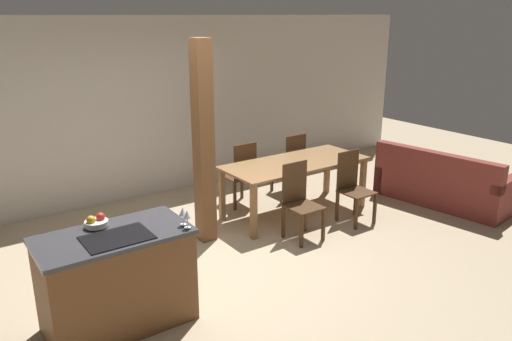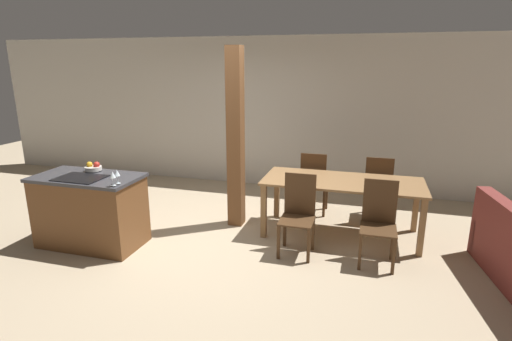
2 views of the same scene
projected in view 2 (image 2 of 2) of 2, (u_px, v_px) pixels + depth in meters
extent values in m
plane|color=tan|center=(207.00, 241.00, 5.18)|extent=(16.00, 16.00, 0.00)
cube|color=beige|center=(262.00, 113.00, 7.30)|extent=(11.20, 0.08, 2.70)
cube|color=brown|center=(91.00, 212.00, 5.01)|extent=(1.27, 0.66, 0.86)
cube|color=#38383D|center=(87.00, 177.00, 4.89)|extent=(1.31, 0.70, 0.04)
cube|color=black|center=(80.00, 178.00, 4.78)|extent=(0.56, 0.40, 0.01)
cylinder|color=silver|center=(93.00, 168.00, 5.10)|extent=(0.21, 0.21, 0.05)
sphere|color=red|center=(97.00, 165.00, 5.08)|extent=(0.08, 0.08, 0.08)
sphere|color=gold|center=(89.00, 165.00, 5.09)|extent=(0.08, 0.08, 0.08)
cylinder|color=silver|center=(114.00, 185.00, 4.47)|extent=(0.06, 0.06, 0.00)
cylinder|color=silver|center=(113.00, 182.00, 4.46)|extent=(0.01, 0.01, 0.09)
cone|color=silver|center=(113.00, 175.00, 4.44)|extent=(0.07, 0.07, 0.07)
cylinder|color=silver|center=(118.00, 183.00, 4.55)|extent=(0.06, 0.06, 0.00)
cylinder|color=silver|center=(118.00, 180.00, 4.54)|extent=(0.01, 0.01, 0.09)
cone|color=silver|center=(117.00, 173.00, 4.52)|extent=(0.07, 0.07, 0.07)
cube|color=olive|center=(343.00, 181.00, 5.22)|extent=(2.07, 0.89, 0.03)
cube|color=olive|center=(264.00, 211.00, 5.23)|extent=(0.07, 0.07, 0.73)
cube|color=olive|center=(422.00, 228.00, 4.71)|extent=(0.07, 0.07, 0.73)
cube|color=olive|center=(277.00, 194.00, 5.93)|extent=(0.07, 0.07, 0.73)
cube|color=olive|center=(416.00, 206.00, 5.41)|extent=(0.07, 0.07, 0.73)
cube|color=#472D19|center=(297.00, 221.00, 4.73)|extent=(0.40, 0.40, 0.02)
cube|color=#472D19|center=(300.00, 194.00, 4.84)|extent=(0.38, 0.02, 0.52)
cube|color=#472D19|center=(278.00, 242.00, 4.68)|extent=(0.04, 0.04, 0.42)
cube|color=#472D19|center=(309.00, 246.00, 4.58)|extent=(0.04, 0.04, 0.42)
cube|color=#472D19|center=(285.00, 230.00, 5.00)|extent=(0.04, 0.04, 0.42)
cube|color=#472D19|center=(313.00, 234.00, 4.91)|extent=(0.04, 0.04, 0.42)
cube|color=#472D19|center=(378.00, 230.00, 4.49)|extent=(0.40, 0.40, 0.02)
cube|color=#472D19|center=(380.00, 201.00, 4.59)|extent=(0.38, 0.02, 0.52)
cube|color=#472D19|center=(360.00, 252.00, 4.43)|extent=(0.04, 0.04, 0.42)
cube|color=#472D19|center=(394.00, 257.00, 4.33)|extent=(0.04, 0.04, 0.42)
cube|color=#472D19|center=(361.00, 239.00, 4.76)|extent=(0.04, 0.04, 0.42)
cube|color=#472D19|center=(392.00, 243.00, 4.66)|extent=(0.04, 0.04, 0.42)
cube|color=#472D19|center=(314.00, 185.00, 6.11)|extent=(0.40, 0.40, 0.02)
cube|color=#472D19|center=(313.00, 171.00, 5.86)|extent=(0.38, 0.02, 0.52)
cube|color=#472D19|center=(327.00, 196.00, 6.29)|extent=(0.04, 0.04, 0.42)
cube|color=#472D19|center=(304.00, 194.00, 6.38)|extent=(0.04, 0.04, 0.42)
cube|color=#472D19|center=(324.00, 203.00, 5.96)|extent=(0.04, 0.04, 0.42)
cube|color=#472D19|center=(300.00, 201.00, 6.05)|extent=(0.04, 0.04, 0.42)
cube|color=#472D19|center=(377.00, 190.00, 5.86)|extent=(0.40, 0.40, 0.02)
cube|color=#472D19|center=(379.00, 176.00, 5.62)|extent=(0.38, 0.02, 0.52)
cube|color=#472D19|center=(388.00, 202.00, 6.04)|extent=(0.04, 0.04, 0.42)
cube|color=#472D19|center=(364.00, 199.00, 6.13)|extent=(0.04, 0.04, 0.42)
cube|color=#472D19|center=(389.00, 210.00, 5.71)|extent=(0.04, 0.04, 0.42)
cube|color=#472D19|center=(364.00, 207.00, 5.80)|extent=(0.04, 0.04, 0.42)
cube|color=brown|center=(236.00, 139.00, 5.44)|extent=(0.20, 0.20, 2.46)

